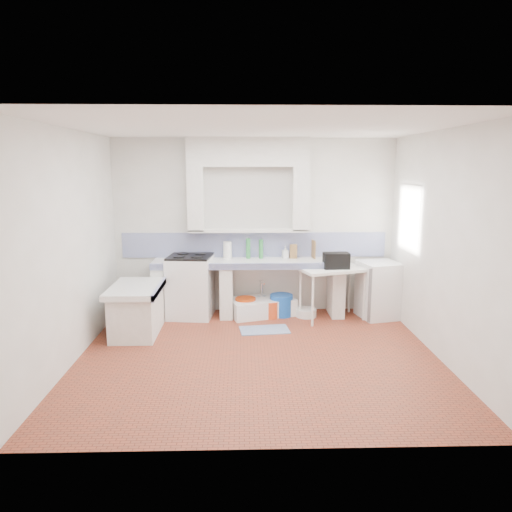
{
  "coord_description": "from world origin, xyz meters",
  "views": [
    {
      "loc": [
        -0.18,
        -5.64,
        2.35
      ],
      "look_at": [
        0.0,
        1.0,
        1.1
      ],
      "focal_mm": 33.3,
      "sensor_mm": 36.0,
      "label": 1
    }
  ],
  "objects_px": {
    "fridge": "(379,290)",
    "stove": "(191,287)",
    "sink": "(262,307)",
    "side_table": "(332,294)"
  },
  "relations": [
    {
      "from": "sink",
      "to": "fridge",
      "type": "distance_m",
      "value": 1.87
    },
    {
      "from": "sink",
      "to": "fridge",
      "type": "relative_size",
      "value": 1.14
    },
    {
      "from": "side_table",
      "to": "fridge",
      "type": "distance_m",
      "value": 0.76
    },
    {
      "from": "fridge",
      "to": "stove",
      "type": "bearing_deg",
      "value": 164.6
    },
    {
      "from": "stove",
      "to": "side_table",
      "type": "xyz_separation_m",
      "value": [
        2.22,
        -0.2,
        -0.07
      ]
    },
    {
      "from": "stove",
      "to": "sink",
      "type": "xyz_separation_m",
      "value": [
        1.14,
        0.03,
        -0.36
      ]
    },
    {
      "from": "sink",
      "to": "side_table",
      "type": "height_order",
      "value": "side_table"
    },
    {
      "from": "sink",
      "to": "side_table",
      "type": "bearing_deg",
      "value": -29.57
    },
    {
      "from": "stove",
      "to": "sink",
      "type": "relative_size",
      "value": 0.94
    },
    {
      "from": "sink",
      "to": "fridge",
      "type": "height_order",
      "value": "fridge"
    }
  ]
}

